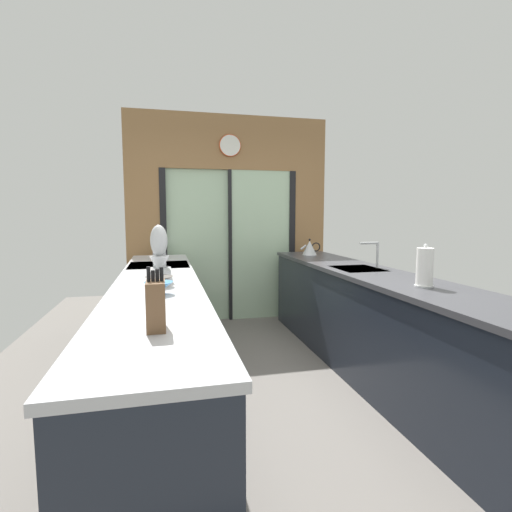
# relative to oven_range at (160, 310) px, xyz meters

# --- Properties ---
(ground_plane) EXTENTS (5.04, 7.60, 0.02)m
(ground_plane) POSITION_rel_oven_range_xyz_m (0.91, -0.65, -0.47)
(ground_plane) COLOR slate
(back_wall_unit) EXTENTS (2.64, 0.12, 2.70)m
(back_wall_unit) POSITION_rel_oven_range_xyz_m (0.91, 1.15, 1.07)
(back_wall_unit) COLOR olive
(back_wall_unit) RESTS_ON ground_plane
(left_counter_run) EXTENTS (0.62, 3.80, 0.92)m
(left_counter_run) POSITION_rel_oven_range_xyz_m (-0.00, -1.12, 0.01)
(left_counter_run) COLOR #1E232D
(left_counter_run) RESTS_ON ground_plane
(right_counter_run) EXTENTS (0.62, 3.80, 0.92)m
(right_counter_run) POSITION_rel_oven_range_xyz_m (1.82, -0.95, 0.01)
(right_counter_run) COLOR #1E232D
(right_counter_run) RESTS_ON ground_plane
(sink_faucet) EXTENTS (0.19, 0.02, 0.24)m
(sink_faucet) POSITION_rel_oven_range_xyz_m (1.96, -0.70, 0.63)
(sink_faucet) COLOR #B7BABC
(sink_faucet) RESTS_ON right_counter_run
(oven_range) EXTENTS (0.60, 0.60, 0.92)m
(oven_range) POSITION_rel_oven_range_xyz_m (0.00, 0.00, 0.00)
(oven_range) COLOR black
(oven_range) RESTS_ON ground_plane
(mixing_bowl_near) EXTENTS (0.18, 0.18, 0.08)m
(mixing_bowl_near) POSITION_rel_oven_range_xyz_m (0.02, -1.48, 0.51)
(mixing_bowl_near) COLOR teal
(mixing_bowl_near) RESTS_ON left_counter_run
(mixing_bowl_far) EXTENTS (0.19, 0.19, 0.07)m
(mixing_bowl_far) POSITION_rel_oven_range_xyz_m (0.02, -1.23, 0.50)
(mixing_bowl_far) COLOR #514C47
(mixing_bowl_far) RESTS_ON left_counter_run
(knife_block) EXTENTS (0.08, 0.14, 0.28)m
(knife_block) POSITION_rel_oven_range_xyz_m (0.02, -2.25, 0.57)
(knife_block) COLOR brown
(knife_block) RESTS_ON left_counter_run
(stand_mixer) EXTENTS (0.17, 0.27, 0.42)m
(stand_mixer) POSITION_rel_oven_range_xyz_m (0.02, -0.90, 0.63)
(stand_mixer) COLOR #B7BABC
(stand_mixer) RESTS_ON left_counter_run
(kettle) EXTENTS (0.26, 0.18, 0.20)m
(kettle) POSITION_rel_oven_range_xyz_m (1.80, 0.53, 0.55)
(kettle) COLOR #B7BABC
(kettle) RESTS_ON right_counter_run
(paper_towel_roll) EXTENTS (0.13, 0.13, 0.30)m
(paper_towel_roll) POSITION_rel_oven_range_xyz_m (1.80, -1.64, 0.60)
(paper_towel_roll) COLOR #B7BABC
(paper_towel_roll) RESTS_ON right_counter_run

